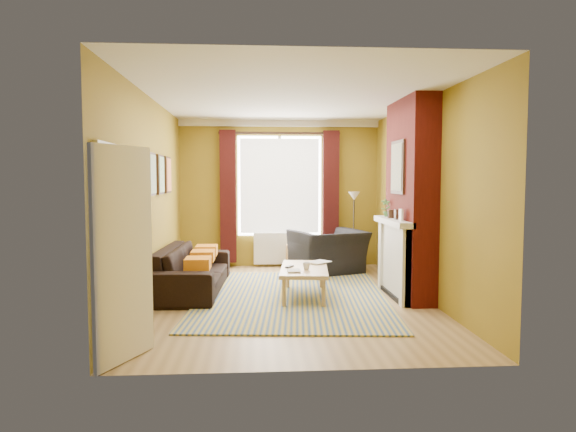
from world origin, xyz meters
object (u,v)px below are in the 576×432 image
Objects in this scene: sofa at (192,269)px; floor_lamp at (354,208)px; wicker_stool at (295,257)px; coffee_table at (304,271)px; armchair at (328,252)px.

sofa is 1.59× the size of floor_lamp.
wicker_stool is 1.42m from floor_lamp.
coffee_table is 3.03× the size of wicker_stool.
sofa is at bearing -132.71° from wicker_stool.
sofa reaches higher than coffee_table.
coffee_table is (1.64, -0.51, 0.05)m from sofa.
armchair reaches higher than wicker_stool.
wicker_stool is (-0.55, 0.52, -0.16)m from armchair.
floor_lamp is (0.53, 0.33, 0.76)m from armchair.
wicker_stool reaches higher than coffee_table.
coffee_table is at bearing -91.55° from wicker_stool.
armchair is at bearing -56.69° from sofa.
wicker_stool is at bearing 169.87° from floor_lamp.
sofa is at bearing 168.79° from coffee_table.
sofa reaches higher than wicker_stool.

